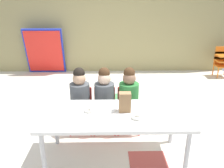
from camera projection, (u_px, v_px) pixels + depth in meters
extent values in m
cube|color=silver|center=(109.00, 124.00, 3.51)|extent=(5.77, 5.23, 0.02)
cube|color=#478C51|center=(108.00, 98.00, 4.35)|extent=(0.43, 0.43, 0.00)
cube|color=silver|center=(177.00, 140.00, 3.10)|extent=(0.43, 0.43, 0.00)
cube|color=#B24C47|center=(148.00, 163.00, 2.67)|extent=(0.43, 0.43, 0.00)
cube|color=tan|center=(108.00, 21.00, 5.51)|extent=(5.77, 0.10, 2.44)
cube|color=white|center=(115.00, 115.00, 2.56)|extent=(1.62, 0.73, 0.04)
cylinder|color=#B2B2B7|center=(43.00, 156.00, 2.37)|extent=(0.05, 0.05, 0.55)
cylinder|color=#B2B2B7|center=(187.00, 154.00, 2.39)|extent=(0.05, 0.05, 0.55)
cylinder|color=#B2B2B7|center=(56.00, 124.00, 2.94)|extent=(0.05, 0.05, 0.55)
cylinder|color=#B2B2B7|center=(172.00, 124.00, 2.96)|extent=(0.05, 0.05, 0.55)
cube|color=red|center=(81.00, 112.00, 3.19)|extent=(0.32, 0.30, 0.03)
cube|color=red|center=(81.00, 97.00, 3.28)|extent=(0.29, 0.02, 0.30)
cylinder|color=#4C5156|center=(80.00, 97.00, 3.11)|extent=(0.33, 0.33, 0.38)
sphere|color=tan|center=(79.00, 79.00, 3.02)|extent=(0.17, 0.17, 0.17)
sphere|color=black|center=(79.00, 73.00, 3.01)|extent=(0.15, 0.15, 0.15)
cylinder|color=red|center=(70.00, 127.00, 3.12)|extent=(0.02, 0.02, 0.28)
cylinder|color=red|center=(91.00, 126.00, 3.13)|extent=(0.02, 0.02, 0.28)
cylinder|color=red|center=(73.00, 117.00, 3.37)|extent=(0.02, 0.02, 0.28)
cylinder|color=red|center=(92.00, 117.00, 3.37)|extent=(0.02, 0.02, 0.28)
cube|color=red|center=(105.00, 112.00, 3.20)|extent=(0.32, 0.30, 0.03)
cube|color=red|center=(105.00, 97.00, 3.28)|extent=(0.29, 0.02, 0.30)
cylinder|color=#4C5156|center=(104.00, 97.00, 3.12)|extent=(0.32, 0.32, 0.38)
sphere|color=beige|center=(104.00, 79.00, 3.03)|extent=(0.17, 0.17, 0.17)
sphere|color=#472D19|center=(104.00, 73.00, 3.01)|extent=(0.15, 0.15, 0.15)
cylinder|color=red|center=(94.00, 126.00, 3.13)|extent=(0.02, 0.02, 0.28)
cylinder|color=red|center=(115.00, 126.00, 3.13)|extent=(0.02, 0.02, 0.28)
cylinder|color=red|center=(95.00, 117.00, 3.37)|extent=(0.02, 0.02, 0.28)
cylinder|color=red|center=(115.00, 117.00, 3.37)|extent=(0.02, 0.02, 0.28)
cube|color=red|center=(128.00, 112.00, 3.20)|extent=(0.32, 0.30, 0.03)
cube|color=red|center=(128.00, 97.00, 3.29)|extent=(0.29, 0.02, 0.30)
cylinder|color=#2D7A38|center=(129.00, 97.00, 3.12)|extent=(0.34, 0.34, 0.38)
sphere|color=#8C664C|center=(129.00, 78.00, 3.03)|extent=(0.17, 0.17, 0.17)
sphere|color=#472D19|center=(129.00, 73.00, 3.02)|extent=(0.15, 0.15, 0.15)
cylinder|color=red|center=(118.00, 126.00, 3.13)|extent=(0.02, 0.02, 0.28)
cylinder|color=red|center=(139.00, 126.00, 3.14)|extent=(0.02, 0.02, 0.28)
cylinder|color=red|center=(118.00, 117.00, 3.38)|extent=(0.02, 0.02, 0.28)
cylinder|color=red|center=(137.00, 117.00, 3.38)|extent=(0.02, 0.02, 0.28)
cube|color=orange|center=(222.00, 66.00, 5.41)|extent=(0.32, 0.30, 0.03)
cube|color=orange|center=(220.00, 60.00, 5.51)|extent=(0.30, 0.02, 0.18)
cube|color=orange|center=(223.00, 61.00, 5.37)|extent=(0.32, 0.30, 0.03)
cube|color=orange|center=(221.00, 55.00, 5.46)|extent=(0.30, 0.02, 0.18)
cube|color=orange|center=(224.00, 56.00, 5.32)|extent=(0.32, 0.30, 0.03)
cube|color=orange|center=(222.00, 50.00, 5.42)|extent=(0.30, 0.02, 0.18)
cylinder|color=orange|center=(218.00, 73.00, 5.33)|extent=(0.02, 0.02, 0.26)
cylinder|color=orange|center=(213.00, 70.00, 5.57)|extent=(0.02, 0.02, 0.26)
cube|color=#1E33BF|center=(45.00, 51.00, 5.56)|extent=(0.90, 0.28, 1.09)
cube|color=red|center=(44.00, 52.00, 5.52)|extent=(0.83, 0.23, 0.99)
cube|color=#9E754C|center=(125.00, 102.00, 2.57)|extent=(0.13, 0.09, 0.22)
cylinder|color=white|center=(136.00, 119.00, 2.44)|extent=(0.18, 0.18, 0.01)
cylinder|color=white|center=(109.00, 110.00, 2.64)|extent=(0.18, 0.18, 0.01)
torus|color=white|center=(136.00, 117.00, 2.43)|extent=(0.11, 0.11, 0.03)
torus|color=white|center=(89.00, 110.00, 2.59)|extent=(0.10, 0.10, 0.03)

